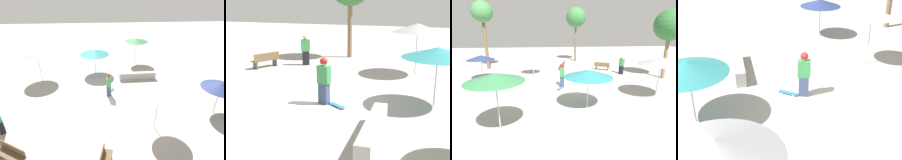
{
  "view_description": "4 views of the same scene",
  "coord_description": "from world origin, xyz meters",
  "views": [
    {
      "loc": [
        -10.03,
        -0.34,
        7.15
      ],
      "look_at": [
        1.34,
        -1.18,
        1.01
      ],
      "focal_mm": 28.0,
      "sensor_mm": 36.0,
      "label": 1
    },
    {
      "loc": [
        4.67,
        -11.41,
        3.97
      ],
      "look_at": [
        1.27,
        -0.43,
        0.83
      ],
      "focal_mm": 50.0,
      "sensor_mm": 36.0,
      "label": 2
    },
    {
      "loc": [
        13.52,
        -2.06,
        4.2
      ],
      "look_at": [
        1.41,
        -0.82,
        0.67
      ],
      "focal_mm": 28.0,
      "sensor_mm": 36.0,
      "label": 3
    },
    {
      "loc": [
        3.35,
        9.31,
        6.03
      ],
      "look_at": [
        1.43,
        -0.76,
        0.79
      ],
      "focal_mm": 50.0,
      "sensor_mm": 36.0,
      "label": 4
    }
  ],
  "objects": [
    {
      "name": "bench_near",
      "position": [
        -4.33,
        3.85,
        0.43
      ],
      "size": [
        1.16,
        1.61,
        0.85
      ],
      "rotation": [
        0.0,
        0.0,
        1.07
      ],
      "color": "#47474C",
      "rests_on": "ground_plane"
    },
    {
      "name": "concrete_ledge",
      "position": [
        3.24,
        -3.51,
        0.31
      ],
      "size": [
        0.48,
        3.12,
        0.63
      ],
      "rotation": [
        0.0,
        0.0,
        1.59
      ],
      "color": "#A8A39E",
      "rests_on": "ground_plane"
    },
    {
      "name": "skateboard",
      "position": [
        1.44,
        -1.1,
        0.06
      ],
      "size": [
        0.77,
        0.63,
        0.07
      ],
      "rotation": [
        0.0,
        0.0,
        5.66
      ],
      "color": "teal",
      "rests_on": "ground_plane"
    },
    {
      "name": "skater_main",
      "position": [
        0.87,
        -0.91,
        0.96
      ],
      "size": [
        0.53,
        0.39,
        1.78
      ],
      "rotation": [
        0.0,
        0.0,
        5.99
      ],
      "color": "#38476B",
      "rests_on": "ground_plane"
    },
    {
      "name": "shade_umbrella_teal",
      "position": [
        4.84,
        0.11,
        1.99
      ],
      "size": [
        2.58,
        2.58,
        2.19
      ],
      "color": "#B7B7BC",
      "rests_on": "ground_plane"
    },
    {
      "name": "ground_plane",
      "position": [
        0.0,
        0.0,
        0.0
      ],
      "size": [
        60.0,
        60.0,
        0.0
      ],
      "primitive_type": "plane",
      "color": "#ADA8A0"
    },
    {
      "name": "shade_umbrella_grey",
      "position": [
        3.84,
        4.76,
        2.39
      ],
      "size": [
        2.61,
        2.61,
        2.61
      ],
      "color": "#B7B7BC",
      "rests_on": "ground_plane"
    },
    {
      "name": "bystander_watching",
      "position": [
        -2.43,
        5.17,
        0.88
      ],
      "size": [
        0.55,
        0.48,
        1.76
      ],
      "rotation": [
        0.0,
        0.0,
        0.55
      ],
      "color": "black",
      "rests_on": "ground_plane"
    }
  ]
}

